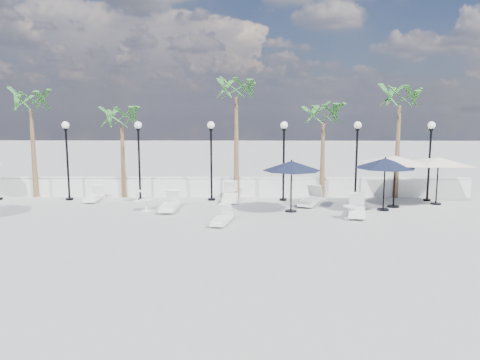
{
  "coord_description": "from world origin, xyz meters",
  "views": [
    {
      "loc": [
        1.71,
        -15.95,
        4.42
      ],
      "look_at": [
        1.44,
        3.24,
        1.5
      ],
      "focal_mm": 35.0,
      "sensor_mm": 36.0,
      "label": 1
    }
  ],
  "objects_px": {
    "lounger_2": "(94,197)",
    "lounger_5": "(170,205)",
    "lounger_3": "(230,196)",
    "parasol_cream_sq_b": "(396,156)",
    "parasol_cream_sq_a": "(439,158)",
    "lounger_7": "(357,210)",
    "lounger_4": "(222,219)",
    "parasol_navy_right": "(385,163)",
    "parasol_navy_mid": "(292,166)",
    "lounger_6": "(310,200)"
  },
  "relations": [
    {
      "from": "parasol_navy_mid",
      "to": "parasol_navy_right",
      "type": "height_order",
      "value": "parasol_navy_right"
    },
    {
      "from": "parasol_navy_right",
      "to": "parasol_cream_sq_b",
      "type": "bearing_deg",
      "value": 45.13
    },
    {
      "from": "lounger_6",
      "to": "lounger_3",
      "type": "bearing_deg",
      "value": -169.58
    },
    {
      "from": "lounger_4",
      "to": "parasol_navy_right",
      "type": "relative_size",
      "value": 0.66
    },
    {
      "from": "lounger_2",
      "to": "lounger_3",
      "type": "height_order",
      "value": "lounger_3"
    },
    {
      "from": "lounger_4",
      "to": "parasol_cream_sq_b",
      "type": "relative_size",
      "value": 0.34
    },
    {
      "from": "lounger_3",
      "to": "parasol_navy_right",
      "type": "xyz_separation_m",
      "value": [
        6.83,
        -1.89,
        1.81
      ]
    },
    {
      "from": "lounger_6",
      "to": "lounger_7",
      "type": "xyz_separation_m",
      "value": [
        1.64,
        -2.21,
        0.0
      ]
    },
    {
      "from": "parasol_navy_right",
      "to": "lounger_5",
      "type": "bearing_deg",
      "value": -178.75
    },
    {
      "from": "parasol_navy_mid",
      "to": "parasol_cream_sq_a",
      "type": "bearing_deg",
      "value": 13.74
    },
    {
      "from": "lounger_2",
      "to": "lounger_5",
      "type": "xyz_separation_m",
      "value": [
        4.03,
        -2.09,
        0.03
      ]
    },
    {
      "from": "lounger_6",
      "to": "parasol_cream_sq_b",
      "type": "xyz_separation_m",
      "value": [
        3.72,
        -0.4,
        2.07
      ]
    },
    {
      "from": "lounger_4",
      "to": "lounger_7",
      "type": "xyz_separation_m",
      "value": [
        5.56,
        1.47,
        0.06
      ]
    },
    {
      "from": "lounger_4",
      "to": "parasol_cream_sq_b",
      "type": "distance_m",
      "value": 8.58
    },
    {
      "from": "lounger_5",
      "to": "parasol_cream_sq_b",
      "type": "xyz_separation_m",
      "value": [
        10.05,
        0.86,
        2.08
      ]
    },
    {
      "from": "lounger_6",
      "to": "parasol_cream_sq_b",
      "type": "relative_size",
      "value": 0.43
    },
    {
      "from": "lounger_4",
      "to": "lounger_7",
      "type": "height_order",
      "value": "lounger_7"
    },
    {
      "from": "lounger_5",
      "to": "parasol_navy_right",
      "type": "bearing_deg",
      "value": 3.01
    },
    {
      "from": "lounger_3",
      "to": "parasol_cream_sq_b",
      "type": "distance_m",
      "value": 7.86
    },
    {
      "from": "lounger_2",
      "to": "lounger_4",
      "type": "height_order",
      "value": "lounger_2"
    },
    {
      "from": "lounger_6",
      "to": "parasol_cream_sq_b",
      "type": "distance_m",
      "value": 4.28
    },
    {
      "from": "parasol_navy_mid",
      "to": "parasol_cream_sq_a",
      "type": "relative_size",
      "value": 0.52
    },
    {
      "from": "parasol_navy_right",
      "to": "lounger_7",
      "type": "bearing_deg",
      "value": -141.19
    },
    {
      "from": "lounger_4",
      "to": "lounger_6",
      "type": "distance_m",
      "value": 5.38
    },
    {
      "from": "lounger_2",
      "to": "parasol_cream_sq_a",
      "type": "relative_size",
      "value": 0.35
    },
    {
      "from": "lounger_2",
      "to": "parasol_cream_sq_b",
      "type": "height_order",
      "value": "parasol_cream_sq_b"
    },
    {
      "from": "lounger_5",
      "to": "parasol_cream_sq_b",
      "type": "height_order",
      "value": "parasol_cream_sq_b"
    },
    {
      "from": "parasol_cream_sq_a",
      "to": "parasol_cream_sq_b",
      "type": "height_order",
      "value": "parasol_cream_sq_b"
    },
    {
      "from": "lounger_7",
      "to": "parasol_navy_right",
      "type": "distance_m",
      "value": 2.58
    },
    {
      "from": "lounger_4",
      "to": "parasol_cream_sq_b",
      "type": "bearing_deg",
      "value": 35.16
    },
    {
      "from": "parasol_navy_mid",
      "to": "lounger_6",
      "type": "bearing_deg",
      "value": 53.58
    },
    {
      "from": "lounger_3",
      "to": "parasol_cream_sq_b",
      "type": "height_order",
      "value": "parasol_cream_sq_b"
    },
    {
      "from": "lounger_3",
      "to": "parasol_cream_sq_b",
      "type": "bearing_deg",
      "value": -8.36
    },
    {
      "from": "lounger_6",
      "to": "lounger_5",
      "type": "bearing_deg",
      "value": -145.82
    },
    {
      "from": "lounger_3",
      "to": "parasol_cream_sq_a",
      "type": "xyz_separation_m",
      "value": [
        9.69,
        -0.53,
        1.93
      ]
    },
    {
      "from": "lounger_2",
      "to": "lounger_7",
      "type": "bearing_deg",
      "value": -15.07
    },
    {
      "from": "lounger_5",
      "to": "lounger_7",
      "type": "bearing_deg",
      "value": -5.02
    },
    {
      "from": "parasol_cream_sq_a",
      "to": "lounger_2",
      "type": "bearing_deg",
      "value": 178.15
    },
    {
      "from": "lounger_4",
      "to": "parasol_cream_sq_a",
      "type": "distance_m",
      "value": 10.81
    },
    {
      "from": "lounger_2",
      "to": "lounger_5",
      "type": "relative_size",
      "value": 0.86
    },
    {
      "from": "parasol_cream_sq_b",
      "to": "lounger_2",
      "type": "bearing_deg",
      "value": 175.0
    },
    {
      "from": "lounger_2",
      "to": "lounger_7",
      "type": "height_order",
      "value": "lounger_7"
    },
    {
      "from": "lounger_3",
      "to": "lounger_4",
      "type": "relative_size",
      "value": 1.26
    },
    {
      "from": "lounger_7",
      "to": "parasol_cream_sq_a",
      "type": "height_order",
      "value": "parasol_cream_sq_a"
    },
    {
      "from": "parasol_navy_right",
      "to": "lounger_6",
      "type": "bearing_deg",
      "value": 161.0
    },
    {
      "from": "parasol_cream_sq_a",
      "to": "parasol_navy_right",
      "type": "bearing_deg",
      "value": -154.58
    },
    {
      "from": "parasol_navy_mid",
      "to": "parasol_navy_right",
      "type": "distance_m",
      "value": 4.12
    },
    {
      "from": "lounger_5",
      "to": "lounger_3",
      "type": "bearing_deg",
      "value": 40.98
    },
    {
      "from": "lounger_3",
      "to": "parasol_navy_mid",
      "type": "xyz_separation_m",
      "value": [
        2.73,
        -2.23,
        1.73
      ]
    },
    {
      "from": "lounger_5",
      "to": "lounger_6",
      "type": "bearing_deg",
      "value": 13.04
    }
  ]
}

